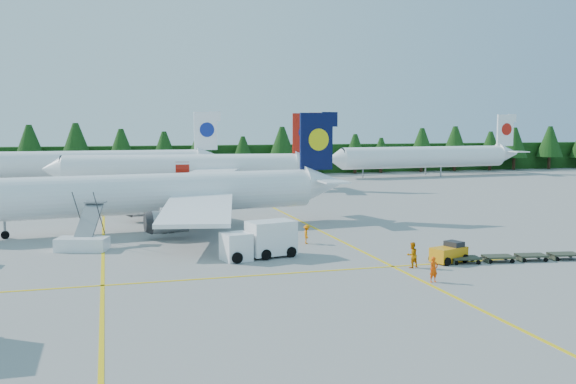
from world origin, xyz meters
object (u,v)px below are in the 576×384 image
object	(u,v)px
service_truck	(259,240)
baggage_tug	(449,253)
airstairs	(83,240)
airliner_red	(178,168)
airliner_navy	(140,195)

from	to	relation	value
service_truck	baggage_tug	bearing A→B (deg)	-35.64
airstairs	service_truck	bearing A→B (deg)	-11.85
airliner_red	baggage_tug	bearing A→B (deg)	-69.73
airliner_navy	service_truck	xyz separation A→B (m)	(8.05, -15.58, -2.05)
airliner_red	baggage_tug	world-z (taller)	airliner_red
service_truck	baggage_tug	world-z (taller)	service_truck
airliner_red	airstairs	distance (m)	45.24
airliner_red	service_truck	size ratio (longest dim) A/B	6.77
airliner_navy	airstairs	xyz separation A→B (m)	(-4.96, -8.57, -2.64)
airstairs	airliner_red	bearing A→B (deg)	90.57
airstairs	baggage_tug	distance (m)	28.96
airliner_red	airstairs	world-z (taller)	airliner_red
airliner_navy	airliner_red	world-z (taller)	airliner_red
airliner_navy	airstairs	size ratio (longest dim) A/B	6.49
airstairs	service_truck	distance (m)	14.78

